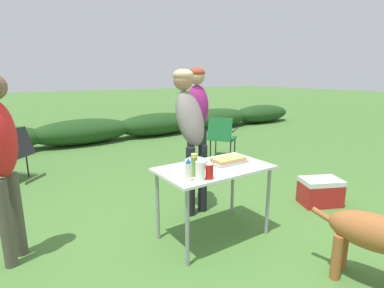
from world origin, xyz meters
name	(u,v)px	position (x,y,z in m)	size (l,w,h in m)	color
ground_plane	(213,236)	(0.00, 0.00, 0.00)	(60.00, 60.00, 0.00)	#477533
shrub_hedge	(83,132)	(0.00, 5.05, 0.30)	(14.40, 0.90, 0.60)	#1E4219
folding_table	(214,174)	(0.00, 0.00, 0.66)	(1.10, 0.64, 0.74)	silver
food_tray	(228,160)	(0.21, 0.03, 0.77)	(0.38, 0.22, 0.06)	#9E9EA3
plate_stack	(180,171)	(-0.37, 0.03, 0.76)	(0.23, 0.23, 0.03)	white
mixing_bowl	(196,162)	(-0.14, 0.11, 0.79)	(0.23, 0.23, 0.10)	#99B2CC
paper_cup_stack	(200,171)	(-0.33, -0.23, 0.82)	(0.08, 0.08, 0.17)	white
mayo_bottle	(188,170)	(-0.42, -0.19, 0.83)	(0.06, 0.06, 0.20)	silver
ketchup_bottle	(209,170)	(-0.25, -0.24, 0.82)	(0.07, 0.07, 0.17)	red
relish_jar	(194,165)	(-0.31, -0.11, 0.84)	(0.06, 0.06, 0.21)	olive
standing_person_in_navy_coat	(190,123)	(0.15, 0.66, 1.08)	(0.37, 0.50, 1.68)	black
standing_person_in_dark_puffer	(2,152)	(-1.71, 0.66, 1.00)	(0.37, 0.39, 1.63)	#4C473D
standing_person_in_gray_fleece	(197,111)	(0.82, 1.48, 1.08)	(0.43, 0.41, 1.72)	black
dog	(383,237)	(0.58, -1.31, 0.44)	(0.45, 1.00, 0.66)	#9E5B2D
camp_chair_green_behind_table	(11,152)	(-1.57, 3.01, 0.47)	(0.74, 0.74, 0.83)	#232328
camp_chair_near_hedge	(222,135)	(1.93, 2.22, 0.47)	(0.75, 0.72, 0.83)	#19602D
cooler_box	(320,192)	(1.60, -0.15, 0.17)	(0.57, 0.49, 0.34)	#B21E1E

